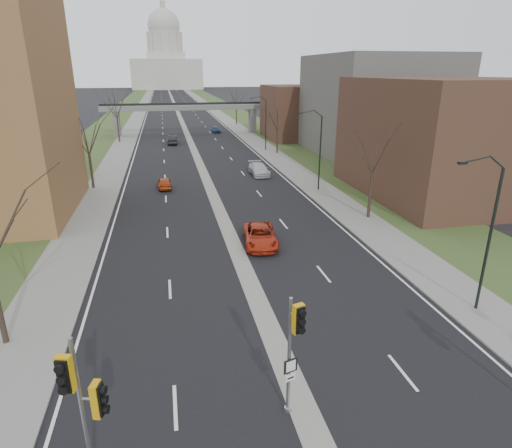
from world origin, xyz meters
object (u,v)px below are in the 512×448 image
object	(u,v)px
signal_pole_median	(294,339)
car_left_near	(164,183)
signal_pole_left	(82,395)
car_right_near	(260,236)
car_right_mid	(259,169)
car_right_far	(216,129)
car_left_far	(173,140)

from	to	relation	value
signal_pole_median	car_left_near	size ratio (longest dim) A/B	1.36
signal_pole_left	car_right_near	size ratio (longest dim) A/B	1.03
car_right_mid	car_right_far	xyz separation A→B (m)	(-0.57, 41.07, -0.12)
signal_pole_median	car_right_far	xyz separation A→B (m)	(6.87, 81.22, -2.92)
car_right_near	car_left_near	bearing A→B (deg)	117.51
signal_pole_left	car_left_near	bearing A→B (deg)	101.80
car_left_near	car_right_mid	size ratio (longest dim) A/B	0.73
car_right_mid	signal_pole_left	bearing A→B (deg)	-110.42
signal_pole_left	car_right_far	size ratio (longest dim) A/B	1.47
car_left_far	car_right_mid	bearing A→B (deg)	112.76
car_right_near	car_right_far	size ratio (longest dim) A/B	1.43
signal_pole_left	car_left_far	distance (m)	68.94
signal_pole_median	car_left_near	distance (m)	36.33
car_left_near	car_right_near	distance (m)	19.94
car_right_far	car_right_near	bearing A→B (deg)	-99.10
car_right_near	car_right_far	world-z (taller)	car_right_near
signal_pole_left	car_left_far	bearing A→B (deg)	102.09
signal_pole_median	car_right_far	distance (m)	81.57
car_right_near	car_left_far	bearing A→B (deg)	102.76
signal_pole_median	car_right_near	size ratio (longest dim) A/B	0.97
car_right_mid	car_left_far	bearing A→B (deg)	109.29
signal_pole_left	car_left_far	size ratio (longest dim) A/B	1.16
signal_pole_median	car_right_near	xyz separation A→B (m)	(2.57, 17.29, -2.82)
car_left_far	car_right_mid	xyz separation A→B (m)	(10.16, -27.17, -0.03)
signal_pole_median	car_right_mid	xyz separation A→B (m)	(7.45, 40.16, -2.80)
car_left_near	car_right_mid	bearing A→B (deg)	-163.63
car_left_near	car_right_mid	world-z (taller)	car_right_mid
car_right_mid	car_right_far	world-z (taller)	car_right_mid
car_left_near	car_right_mid	distance (m)	12.67
car_right_near	car_right_far	bearing A→B (deg)	92.88
signal_pole_left	car_right_far	distance (m)	83.86
signal_pole_median	car_left_far	size ratio (longest dim) A/B	1.09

